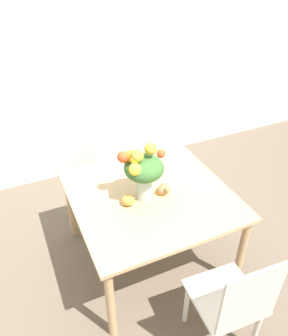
% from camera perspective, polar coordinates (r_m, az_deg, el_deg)
% --- Properties ---
extents(ground_plane, '(12.00, 12.00, 0.00)m').
position_cam_1_polar(ground_plane, '(3.06, 0.87, -14.92)').
color(ground_plane, brown).
extents(wall_back, '(8.00, 0.06, 2.70)m').
position_cam_1_polar(wall_back, '(3.62, -10.22, 18.41)').
color(wall_back, silver).
rests_on(wall_back, ground_plane).
extents(dining_table, '(1.20, 1.19, 0.73)m').
position_cam_1_polar(dining_table, '(2.61, 1.00, -5.73)').
color(dining_table, tan).
rests_on(dining_table, ground_plane).
extents(flower_vase, '(0.37, 0.29, 0.47)m').
position_cam_1_polar(flower_vase, '(2.35, -0.24, -0.30)').
color(flower_vase, '#B2CCBC').
rests_on(flower_vase, dining_table).
extents(pumpkin, '(0.10, 0.10, 0.09)m').
position_cam_1_polar(pumpkin, '(2.42, -2.79, -5.61)').
color(pumpkin, gold).
rests_on(pumpkin, dining_table).
extents(turkey_figurine, '(0.11, 0.14, 0.09)m').
position_cam_1_polar(turkey_figurine, '(2.53, 3.35, -3.51)').
color(turkey_figurine, '#A87A4C').
rests_on(turkey_figurine, dining_table).
extents(dining_chair_near_window, '(0.44, 0.44, 0.93)m').
position_cam_1_polar(dining_chair_near_window, '(3.41, -4.87, 1.64)').
color(dining_chair_near_window, silver).
rests_on(dining_chair_near_window, ground_plane).
extents(dining_chair_far_side, '(0.44, 0.44, 0.93)m').
position_cam_1_polar(dining_chair_far_side, '(2.27, 15.11, -21.74)').
color(dining_chair_far_side, silver).
rests_on(dining_chair_far_side, ground_plane).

